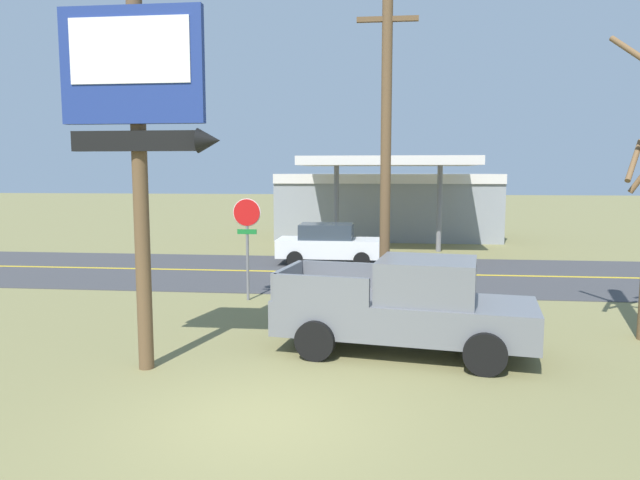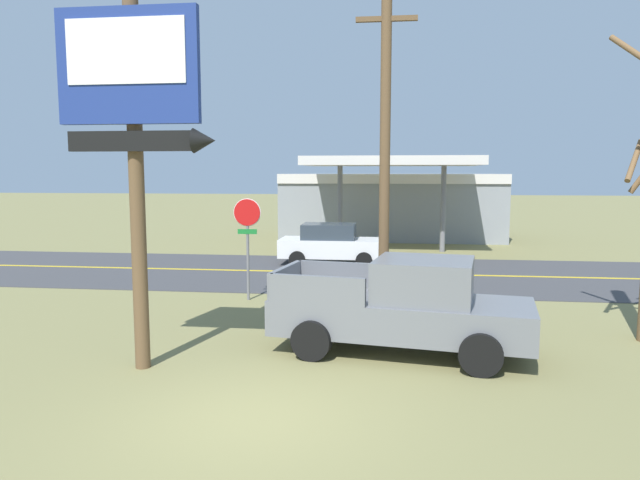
{
  "view_description": "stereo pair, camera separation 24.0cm",
  "coord_description": "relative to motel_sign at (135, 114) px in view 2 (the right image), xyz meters",
  "views": [
    {
      "loc": [
        1.79,
        -8.21,
        3.69
      ],
      "look_at": [
        0.0,
        8.0,
        1.8
      ],
      "focal_mm": 32.86,
      "sensor_mm": 36.0,
      "label": 1
    },
    {
      "loc": [
        2.03,
        -8.18,
        3.69
      ],
      "look_at": [
        0.0,
        8.0,
        1.8
      ],
      "focal_mm": 32.86,
      "sensor_mm": 36.0,
      "label": 2
    }
  ],
  "objects": [
    {
      "name": "ground_plane",
      "position": [
        2.59,
        -1.97,
        -4.72
      ],
      "size": [
        180.0,
        180.0,
        0.0
      ],
      "primitive_type": "plane",
      "color": "olive"
    },
    {
      "name": "road_asphalt",
      "position": [
        2.59,
        11.03,
        -4.71
      ],
      "size": [
        140.0,
        8.0,
        0.02
      ],
      "primitive_type": "cube",
      "color": "#3D3D3F",
      "rests_on": "ground"
    },
    {
      "name": "road_centre_line",
      "position": [
        2.59,
        11.03,
        -4.7
      ],
      "size": [
        126.0,
        0.2,
        0.01
      ],
      "primitive_type": "cube",
      "color": "gold",
      "rests_on": "road_asphalt"
    },
    {
      "name": "motel_sign",
      "position": [
        0.0,
        0.0,
        0.0
      ],
      "size": [
        2.86,
        0.54,
        6.87
      ],
      "color": "brown",
      "rests_on": "ground"
    },
    {
      "name": "stop_sign",
      "position": [
        0.47,
        6.15,
        -2.7
      ],
      "size": [
        0.8,
        0.08,
        2.95
      ],
      "color": "slate",
      "rests_on": "ground"
    },
    {
      "name": "utility_pole",
      "position": [
        4.4,
        4.55,
        -0.12
      ],
      "size": [
        1.66,
        0.26,
        8.67
      ],
      "color": "brown",
      "rests_on": "ground"
    },
    {
      "name": "gas_station",
      "position": [
        4.51,
        23.07,
        -2.78
      ],
      "size": [
        12.0,
        11.5,
        4.4
      ],
      "color": "gray",
      "rests_on": "ground"
    },
    {
      "name": "pickup_grey_parked_on_lawn",
      "position": [
        4.87,
        1.66,
        -3.76
      ],
      "size": [
        5.45,
        2.86,
        1.96
      ],
      "color": "slate",
      "rests_on": "ground"
    },
    {
      "name": "car_white_near_lane",
      "position": [
        2.19,
        13.03,
        -3.89
      ],
      "size": [
        4.2,
        2.0,
        1.64
      ],
      "color": "silver",
      "rests_on": "ground"
    }
  ]
}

